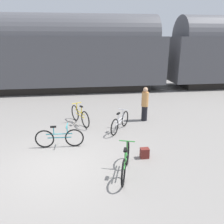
# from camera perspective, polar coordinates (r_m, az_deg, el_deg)

# --- Properties ---
(ground_plane) EXTENTS (80.00, 80.00, 0.00)m
(ground_plane) POSITION_cam_1_polar(r_m,az_deg,el_deg) (7.11, -13.96, -13.43)
(ground_plane) COLOR gray
(freight_train) EXTENTS (42.03, 3.19, 5.34)m
(freight_train) POSITION_cam_1_polar(r_m,az_deg,el_deg) (16.35, -10.98, 15.09)
(freight_train) COLOR black
(freight_train) RESTS_ON ground_plane
(rail_near) EXTENTS (54.03, 0.07, 0.01)m
(rail_near) POSITION_cam_1_polar(r_m,az_deg,el_deg) (16.04, -10.51, 5.03)
(rail_near) COLOR #4C4238
(rail_near) RESTS_ON ground_plane
(rail_far) EXTENTS (54.03, 0.07, 0.01)m
(rail_far) POSITION_cam_1_polar(r_m,az_deg,el_deg) (17.44, -10.30, 6.13)
(rail_far) COLOR #4C4238
(rail_far) RESTS_ON ground_plane
(bicycle_silver) EXTENTS (1.01, 1.50, 0.86)m
(bicycle_silver) POSITION_cam_1_polar(r_m,az_deg,el_deg) (9.19, 2.12, -2.67)
(bicycle_silver) COLOR black
(bicycle_silver) RESTS_ON ground_plane
(bicycle_teal) EXTENTS (1.72, 0.46, 0.84)m
(bicycle_teal) POSITION_cam_1_polar(r_m,az_deg,el_deg) (8.02, -13.54, -6.58)
(bicycle_teal) COLOR black
(bicycle_teal) RESTS_ON ground_plane
(bicycle_green) EXTENTS (0.60, 1.70, 0.92)m
(bicycle_green) POSITION_cam_1_polar(r_m,az_deg,el_deg) (6.37, 3.58, -12.83)
(bicycle_green) COLOR black
(bicycle_green) RESTS_ON ground_plane
(bicycle_yellow) EXTENTS (0.84, 1.64, 0.93)m
(bicycle_yellow) POSITION_cam_1_polar(r_m,az_deg,el_deg) (9.97, -8.38, -0.95)
(bicycle_yellow) COLOR black
(bicycle_yellow) RESTS_ON ground_plane
(person_in_tan) EXTENTS (0.32, 0.32, 1.60)m
(person_in_tan) POSITION_cam_1_polar(r_m,az_deg,el_deg) (10.28, 8.57, 2.06)
(person_in_tan) COLOR black
(person_in_tan) RESTS_ON ground_plane
(backpack) EXTENTS (0.28, 0.20, 0.34)m
(backpack) POSITION_cam_1_polar(r_m,az_deg,el_deg) (7.30, 8.51, -10.58)
(backpack) COLOR maroon
(backpack) RESTS_ON ground_plane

